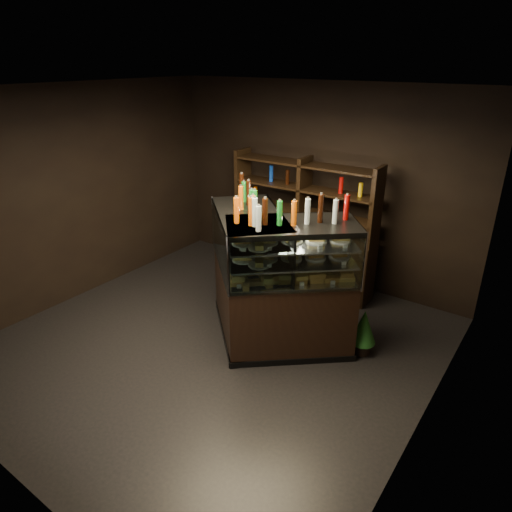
{
  "coord_description": "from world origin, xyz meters",
  "views": [
    {
      "loc": [
        3.2,
        -3.58,
        3.31
      ],
      "look_at": [
        0.46,
        0.24,
        1.24
      ],
      "focal_mm": 32.0,
      "sensor_mm": 36.0,
      "label": 1
    }
  ],
  "objects": [
    {
      "name": "ground",
      "position": [
        0.0,
        0.0,
        0.0
      ],
      "size": [
        5.0,
        5.0,
        0.0
      ],
      "primitive_type": "plane",
      "color": "black",
      "rests_on": "ground"
    },
    {
      "name": "room_shell",
      "position": [
        0.0,
        0.0,
        1.94
      ],
      "size": [
        5.02,
        5.02,
        3.01
      ],
      "color": "black",
      "rests_on": "ground"
    },
    {
      "name": "display_case",
      "position": [
        0.48,
        0.5,
        0.54
      ],
      "size": [
        2.21,
        1.57,
        1.63
      ],
      "rotation": [
        0.0,
        0.0,
        -0.02
      ],
      "color": "black",
      "rests_on": "ground"
    },
    {
      "name": "food_display",
      "position": [
        0.48,
        0.49,
        1.22
      ],
      "size": [
        1.74,
        1.04,
        0.49
      ],
      "color": "#C29645",
      "rests_on": "display_case"
    },
    {
      "name": "bottles_top",
      "position": [
        0.48,
        0.5,
        1.76
      ],
      "size": [
        1.56,
        0.9,
        0.3
      ],
      "color": "yellow",
      "rests_on": "display_case"
    },
    {
      "name": "potted_conifer",
      "position": [
        1.56,
        0.91,
        0.38
      ],
      "size": [
        0.31,
        0.31,
        0.66
      ],
      "rotation": [
        0.0,
        0.0,
        -0.36
      ],
      "color": "black",
      "rests_on": "ground"
    },
    {
      "name": "back_shelving",
      "position": [
        0.03,
        2.05,
        0.61
      ],
      "size": [
        2.25,
        0.47,
        2.0
      ],
      "rotation": [
        0.0,
        0.0,
        0.02
      ],
      "color": "black",
      "rests_on": "ground"
    }
  ]
}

